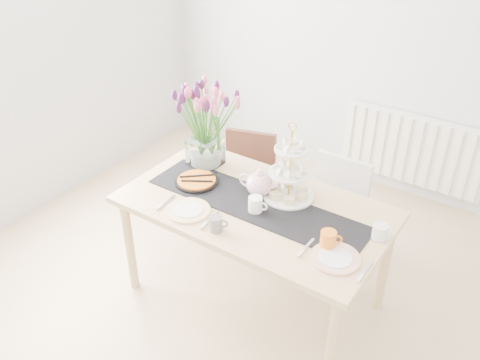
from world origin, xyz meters
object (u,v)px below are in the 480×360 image
Objects in this scene: chair_white at (333,207)px; tart_tin at (197,181)px; radiator at (413,150)px; chair_brown at (247,177)px; plate_right at (335,258)px; plate_left at (188,210)px; tulip_vase at (204,112)px; teapot at (259,184)px; dining_table at (255,215)px; mug_orange at (328,240)px; cream_jug at (380,232)px; mug_grey at (216,224)px; mug_white at (255,205)px; cake_stand at (289,179)px.

tart_tin is (-0.69, -0.63, 0.30)m from chair_white.
chair_brown is (-0.91, -1.15, 0.00)m from radiator.
chair_white is at bearing 114.30° from plate_right.
chair_white is 1.09m from plate_left.
tulip_vase is 0.60m from teapot.
dining_table is at bearing -69.81° from chair_brown.
mug_orange is (1.07, -0.33, -0.34)m from tulip_vase.
cream_jug is (1.22, -0.53, 0.34)m from chair_brown.
plate_right is (0.66, 0.15, -0.04)m from mug_grey.
cream_jug is 1.09m from plate_left.
teapot is 2.57× the size of mug_orange.
teapot is at bearing 101.46° from mug_white.
mug_white is 0.40m from plate_left.
cake_stand is 5.45× the size of cream_jug.
cream_jug is (0.77, 0.01, -0.04)m from teapot.
dining_table is 18.97× the size of cream_jug.
plate_right is at bearing -113.69° from cream_jug.
plate_left is at bearing 135.00° from mug_grey.
cake_stand is 0.61m from tart_tin.
mug_grey is 0.35× the size of plate_left.
teapot reaches higher than plate_right.
teapot is at bearing 156.47° from plate_right.
cake_stand reaches higher than plate_left.
cake_stand reaches higher than mug_white.
cake_stand is 0.51m from mug_orange.
mug_grey is 0.90× the size of mug_white.
tulip_vase is 1.52× the size of cake_stand.
tart_tin is at bearing 108.13° from mug_grey.
chair_brown reaches higher than dining_table.
teapot is (0.50, -0.11, -0.30)m from tulip_vase.
plate_left is (-0.41, -0.46, -0.13)m from cake_stand.
teapot reaches higher than mug_white.
plate_left is (-0.71, -2.07, 0.31)m from radiator.
mug_grey is (-0.01, -0.43, -0.04)m from teapot.
radiator is at bearing 79.39° from cake_stand.
teapot is 0.46m from plate_left.
plate_left is (-0.53, -0.90, 0.29)m from chair_white.
mug_grey is at bearing -48.15° from tulip_vase.
tart_tin reaches higher than dining_table.
cream_jug reaches higher than plate_left.
cream_jug reaches higher than radiator.
mug_orange reaches higher than radiator.
dining_table is 0.36m from mug_grey.
cake_stand is 0.62m from cream_jug.
cake_stand reaches higher than mug_grey.
dining_table is 16.09× the size of mug_white.
mug_white is (0.52, -0.70, 0.35)m from chair_brown.
teapot is 0.71m from plate_right.
tart_tin is at bearing -170.14° from teapot.
mug_orange reaches higher than plate_left.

